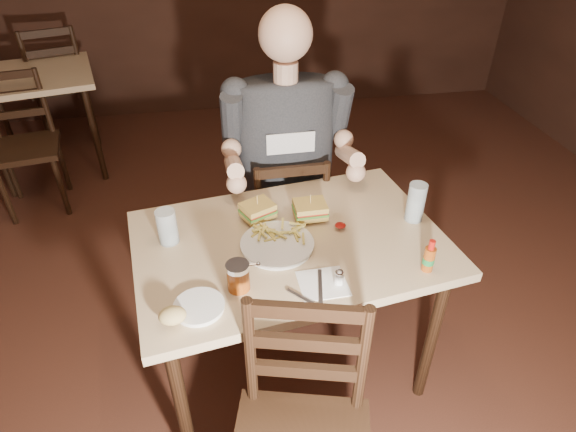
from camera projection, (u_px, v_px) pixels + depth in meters
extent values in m
plane|color=black|center=(243.00, 431.00, 2.04)|extent=(7.00, 7.00, 0.00)
cube|color=tan|center=(290.00, 244.00, 1.88)|extent=(1.29, 0.95, 0.04)
cylinder|color=black|center=(182.00, 408.00, 1.72)|extent=(0.05, 0.05, 0.73)
cylinder|color=black|center=(163.00, 290.00, 2.21)|extent=(0.05, 0.05, 0.73)
cylinder|color=black|center=(432.00, 338.00, 1.99)|extent=(0.05, 0.05, 0.73)
cylinder|color=black|center=(365.00, 246.00, 2.48)|extent=(0.05, 0.05, 0.73)
cube|color=tan|center=(32.00, 76.00, 3.44)|extent=(0.96, 0.96, 0.04)
cylinder|color=black|center=(4.00, 116.00, 3.80)|extent=(0.04, 0.04, 0.73)
cylinder|color=black|center=(95.00, 136.00, 3.52)|extent=(0.04, 0.04, 0.73)
cylinder|color=black|center=(89.00, 104.00, 4.01)|extent=(0.04, 0.04, 0.73)
cylinder|color=white|center=(277.00, 245.00, 1.83)|extent=(0.31, 0.31, 0.02)
ellipsoid|color=maroon|center=(340.00, 225.00, 1.91)|extent=(0.05, 0.05, 0.01)
cylinder|color=silver|center=(167.00, 227.00, 1.82)|extent=(0.09, 0.09, 0.14)
cylinder|color=silver|center=(416.00, 202.00, 1.93)|extent=(0.08, 0.08, 0.17)
cube|color=white|center=(323.00, 283.00, 1.67)|extent=(0.17, 0.16, 0.00)
cube|color=silver|center=(310.00, 303.00, 1.59)|extent=(0.14, 0.15, 0.00)
cube|color=silver|center=(320.00, 287.00, 1.65)|extent=(0.05, 0.17, 0.01)
cylinder|color=white|center=(199.00, 307.00, 1.57)|extent=(0.19, 0.19, 0.01)
ellipsoid|color=tan|center=(172.00, 316.00, 1.50)|extent=(0.10, 0.08, 0.05)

